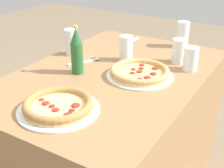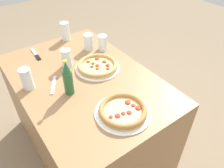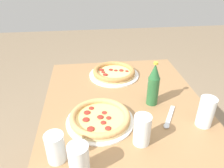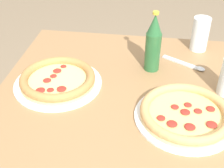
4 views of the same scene
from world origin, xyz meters
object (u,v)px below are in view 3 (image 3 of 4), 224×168
(spoon, at_px, (169,119))
(pizza_salami, at_px, (114,73))
(glass_red_wine, at_px, (79,161))
(glass_lemonade, at_px, (206,113))
(pizza_veggie, at_px, (100,118))
(glass_iced_tea, at_px, (142,131))
(beer_bottle, at_px, (153,85))
(glass_orange_juice, at_px, (56,149))

(spoon, bearing_deg, pizza_salami, -157.16)
(glass_red_wine, relative_size, glass_lemonade, 0.89)
(pizza_veggie, distance_m, spoon, 0.32)
(pizza_salami, height_order, glass_lemonade, glass_lemonade)
(glass_iced_tea, bearing_deg, glass_lemonade, 103.73)
(glass_red_wine, distance_m, beer_bottle, 0.53)
(glass_red_wine, relative_size, glass_orange_juice, 1.06)
(pizza_salami, distance_m, glass_orange_juice, 0.71)
(glass_red_wine, relative_size, beer_bottle, 0.54)
(glass_orange_juice, height_order, glass_iced_tea, glass_iced_tea)
(pizza_salami, bearing_deg, glass_lemonade, 33.41)
(pizza_veggie, distance_m, glass_orange_juice, 0.27)
(glass_lemonade, relative_size, spoon, 0.84)
(glass_orange_juice, distance_m, beer_bottle, 0.55)
(glass_red_wine, xyz_separation_m, glass_orange_juice, (-0.07, -0.09, -0.00))
(glass_lemonade, relative_size, beer_bottle, 0.61)
(glass_red_wine, distance_m, glass_orange_juice, 0.11)
(glass_red_wine, relative_size, glass_iced_tea, 0.95)
(glass_red_wine, xyz_separation_m, beer_bottle, (-0.38, 0.37, 0.05))
(pizza_salami, xyz_separation_m, glass_red_wine, (0.71, -0.21, 0.04))
(glass_orange_juice, distance_m, glass_iced_tea, 0.34)
(glass_red_wine, bearing_deg, pizza_salami, 163.36)
(glass_orange_juice, bearing_deg, glass_lemonade, 100.77)
(glass_orange_juice, bearing_deg, pizza_salami, 155.06)
(pizza_veggie, bearing_deg, beer_bottle, 112.60)
(pizza_veggie, xyz_separation_m, pizza_salami, (-0.44, 0.12, 0.00))
(beer_bottle, bearing_deg, pizza_salami, -154.57)
(beer_bottle, height_order, spoon, beer_bottle)
(pizza_veggie, xyz_separation_m, glass_red_wine, (0.27, -0.09, 0.04))
(pizza_salami, distance_m, beer_bottle, 0.37)
(pizza_salami, xyz_separation_m, beer_bottle, (0.33, 0.16, 0.09))
(glass_iced_tea, bearing_deg, pizza_salami, -176.46)
(glass_lemonade, bearing_deg, pizza_veggie, -99.23)
(pizza_veggie, bearing_deg, pizza_salami, 164.67)
(beer_bottle, bearing_deg, spoon, 16.51)
(glass_lemonade, bearing_deg, glass_red_wine, -71.02)
(pizza_salami, bearing_deg, beer_bottle, 25.43)
(pizza_salami, distance_m, glass_lemonade, 0.62)
(pizza_salami, relative_size, glass_lemonade, 2.21)
(spoon, bearing_deg, pizza_veggie, -94.83)
(pizza_veggie, relative_size, glass_red_wine, 2.48)
(glass_iced_tea, bearing_deg, glass_red_wine, -65.00)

